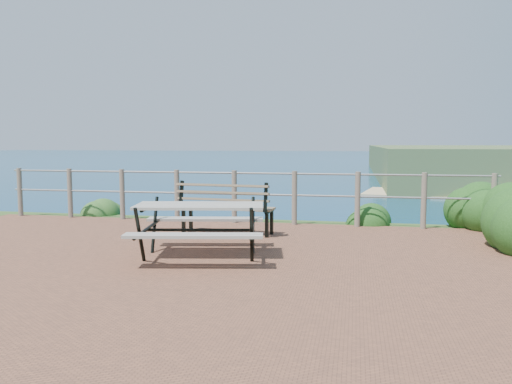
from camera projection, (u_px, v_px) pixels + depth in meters
ground at (171, 266)px, 6.27m from camera, size 10.00×7.00×0.12m
ocean at (350, 146)px, 201.42m from camera, size 1200.00×1200.00×0.00m
safety_railing at (234, 194)px, 9.48m from camera, size 9.40×0.10×1.00m
picnic_table at (200, 225)px, 6.64m from camera, size 1.78×1.44×0.71m
park_bench at (227, 200)px, 8.34m from camera, size 1.62×0.55×0.89m
shrub_right_edge at (488, 230)px, 8.82m from camera, size 1.05×1.05×1.51m
shrub_lip_west at (106, 214)px, 10.88m from camera, size 0.75×0.75×0.49m
shrub_lip_east at (373, 223)px, 9.58m from camera, size 0.78×0.78×0.52m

